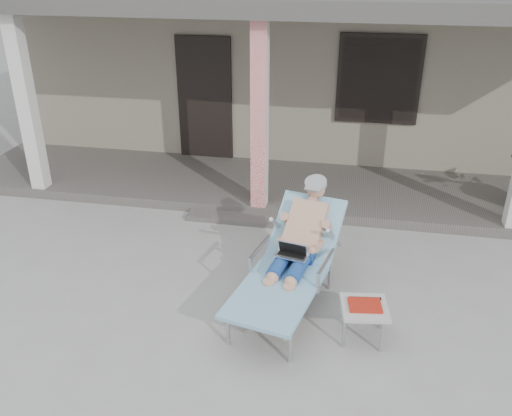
# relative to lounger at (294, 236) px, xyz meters

# --- Properties ---
(ground) EXTENTS (60.00, 60.00, 0.00)m
(ground) POSITION_rel_lounger_xyz_m (-0.76, -0.10, -0.80)
(ground) COLOR #9E9E99
(ground) RESTS_ON ground
(house) EXTENTS (10.40, 5.40, 3.30)m
(house) POSITION_rel_lounger_xyz_m (-0.76, 6.39, 0.87)
(house) COLOR gray
(house) RESTS_ON ground
(porch_deck) EXTENTS (10.00, 2.00, 0.15)m
(porch_deck) POSITION_rel_lounger_xyz_m (-0.76, 2.90, -0.72)
(porch_deck) COLOR #605B56
(porch_deck) RESTS_ON ground
(porch_overhang) EXTENTS (10.00, 2.30, 2.85)m
(porch_overhang) POSITION_rel_lounger_xyz_m (-0.76, 2.84, 1.99)
(porch_overhang) COLOR silver
(porch_overhang) RESTS_ON porch_deck
(porch_step) EXTENTS (2.00, 0.30, 0.07)m
(porch_step) POSITION_rel_lounger_xyz_m (-0.76, 1.75, -0.76)
(porch_step) COLOR #605B56
(porch_step) RESTS_ON ground
(lounger) EXTENTS (1.14, 2.07, 1.30)m
(lounger) POSITION_rel_lounger_xyz_m (0.00, 0.00, 0.00)
(lounger) COLOR #B7B7BC
(lounger) RESTS_ON ground
(side_table) EXTENTS (0.51, 0.51, 0.41)m
(side_table) POSITION_rel_lounger_xyz_m (0.78, -0.53, -0.45)
(side_table) COLOR #BABAB4
(side_table) RESTS_ON ground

